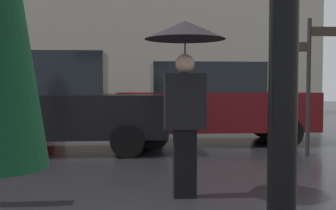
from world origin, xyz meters
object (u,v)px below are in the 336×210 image
parked_car_left (212,102)px  street_signpost (309,72)px  pedestrian_with_umbrella (185,63)px  parked_car_right (53,103)px

parked_car_left → street_signpost: 2.53m
pedestrian_with_umbrella → parked_car_right: pedestrian_with_umbrella is taller
pedestrian_with_umbrella → parked_car_left: pedestrian_with_umbrella is taller
parked_car_left → street_signpost: size_ratio=1.71×
street_signpost → parked_car_right: bearing=169.7°
pedestrian_with_umbrella → parked_car_left: bearing=-131.5°
street_signpost → pedestrian_with_umbrella: bearing=-136.1°
pedestrian_with_umbrella → parked_car_right: size_ratio=0.48×
parked_car_right → street_signpost: bearing=176.4°
parked_car_left → parked_car_right: size_ratio=1.01×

